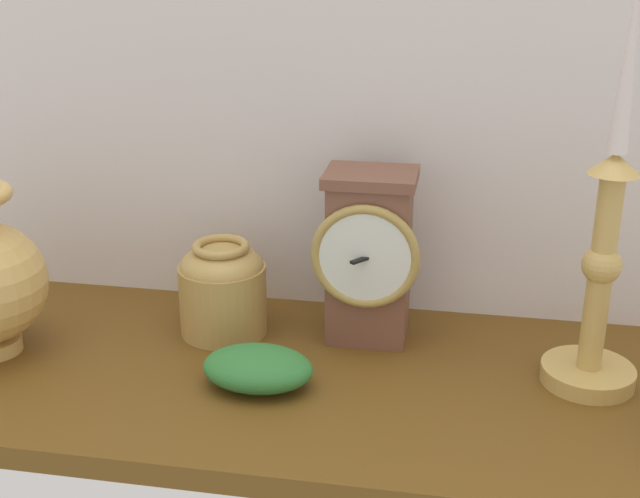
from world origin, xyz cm
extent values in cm
cube|color=brown|center=(0.00, 0.00, -1.20)|extent=(100.00, 36.00, 2.40)
cube|color=silver|center=(0.00, 18.50, 32.50)|extent=(120.00, 2.00, 65.00)
cube|color=brown|center=(5.64, 9.58, 9.09)|extent=(8.75, 6.99, 18.18)
cube|color=brown|center=(5.64, 9.58, 18.78)|extent=(9.80, 7.83, 1.20)
torus|color=#A88C45|center=(5.64, 5.68, 11.16)|extent=(11.64, 1.06, 11.64)
cylinder|color=white|center=(5.64, 5.58, 11.16)|extent=(9.73, 0.40, 9.73)
cube|color=black|center=(5.64, 5.28, 11.16)|extent=(2.77, 3.27, 0.30)
cylinder|color=tan|center=(29.06, 3.24, 0.90)|extent=(9.44, 9.44, 1.80)
cylinder|color=tan|center=(29.06, 3.24, 11.98)|extent=(2.43, 2.43, 20.35)
sphere|color=tan|center=(29.06, 3.24, 12.99)|extent=(3.90, 3.90, 3.90)
cone|color=tan|center=(29.06, 3.24, 23.15)|extent=(4.97, 4.97, 2.00)
cone|color=silver|center=(29.06, 3.24, 33.42)|extent=(1.94, 1.94, 18.54)
cylinder|color=tan|center=(-10.73, 7.74, 4.03)|extent=(9.89, 9.89, 8.07)
ellipsoid|color=tan|center=(-10.73, 7.74, 8.07)|extent=(9.40, 9.40, 4.70)
torus|color=tan|center=(-10.73, 7.74, 10.42)|extent=(6.42, 6.42, 0.98)
ellipsoid|color=#317734|center=(-3.90, -3.47, 2.02)|extent=(11.30, 7.91, 4.04)
camera|label=1|loc=(15.52, -75.79, 44.10)|focal=47.25mm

